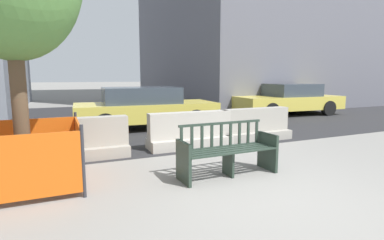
{
  "coord_description": "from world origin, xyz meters",
  "views": [
    {
      "loc": [
        -2.57,
        -3.14,
        1.65
      ],
      "look_at": [
        -0.04,
        2.56,
        0.75
      ],
      "focal_mm": 28.0,
      "sensor_mm": 36.0,
      "label": 1
    }
  ],
  "objects_px": {
    "car_sedan_mid": "(289,100)",
    "jersey_barrier_right": "(254,127)",
    "street_bench": "(228,152)",
    "jersey_barrier_left": "(78,142)",
    "jersey_barrier_centre": "(190,133)",
    "construction_fence": "(24,154)",
    "car_sedan_far": "(145,107)"
  },
  "relations": [
    {
      "from": "car_sedan_mid",
      "to": "construction_fence",
      "type": "bearing_deg",
      "value": -151.64
    },
    {
      "from": "jersey_barrier_left",
      "to": "car_sedan_mid",
      "type": "relative_size",
      "value": 0.42
    },
    {
      "from": "car_sedan_far",
      "to": "jersey_barrier_centre",
      "type": "bearing_deg",
      "value": -85.16
    },
    {
      "from": "jersey_barrier_centre",
      "to": "jersey_barrier_right",
      "type": "bearing_deg",
      "value": 2.06
    },
    {
      "from": "jersey_barrier_left",
      "to": "construction_fence",
      "type": "height_order",
      "value": "construction_fence"
    },
    {
      "from": "street_bench",
      "to": "construction_fence",
      "type": "bearing_deg",
      "value": 165.97
    },
    {
      "from": "car_sedan_mid",
      "to": "jersey_barrier_centre",
      "type": "bearing_deg",
      "value": -148.82
    },
    {
      "from": "street_bench",
      "to": "jersey_barrier_right",
      "type": "relative_size",
      "value": 0.85
    },
    {
      "from": "jersey_barrier_left",
      "to": "jersey_barrier_centre",
      "type": "bearing_deg",
      "value": 0.66
    },
    {
      "from": "street_bench",
      "to": "car_sedan_mid",
      "type": "distance_m",
      "value": 8.97
    },
    {
      "from": "car_sedan_mid",
      "to": "car_sedan_far",
      "type": "height_order",
      "value": "car_sedan_mid"
    },
    {
      "from": "car_sedan_far",
      "to": "jersey_barrier_left",
      "type": "bearing_deg",
      "value": -125.99
    },
    {
      "from": "jersey_barrier_centre",
      "to": "jersey_barrier_right",
      "type": "height_order",
      "value": "same"
    },
    {
      "from": "jersey_barrier_centre",
      "to": "construction_fence",
      "type": "height_order",
      "value": "construction_fence"
    },
    {
      "from": "jersey_barrier_right",
      "to": "construction_fence",
      "type": "distance_m",
      "value": 5.37
    },
    {
      "from": "jersey_barrier_left",
      "to": "car_sedan_far",
      "type": "relative_size",
      "value": 0.44
    },
    {
      "from": "street_bench",
      "to": "car_sedan_far",
      "type": "xyz_separation_m",
      "value": [
        -0.01,
        5.17,
        0.28
      ]
    },
    {
      "from": "jersey_barrier_left",
      "to": "car_sedan_mid",
      "type": "xyz_separation_m",
      "value": [
        8.9,
        3.91,
        0.33
      ]
    },
    {
      "from": "construction_fence",
      "to": "car_sedan_mid",
      "type": "distance_m",
      "value": 11.04
    },
    {
      "from": "car_sedan_mid",
      "to": "car_sedan_far",
      "type": "bearing_deg",
      "value": -172.84
    },
    {
      "from": "jersey_barrier_left",
      "to": "car_sedan_mid",
      "type": "bearing_deg",
      "value": 23.71
    },
    {
      "from": "jersey_barrier_left",
      "to": "car_sedan_far",
      "type": "xyz_separation_m",
      "value": [
        2.23,
        3.07,
        0.34
      ]
    },
    {
      "from": "jersey_barrier_right",
      "to": "construction_fence",
      "type": "xyz_separation_m",
      "value": [
        -5.17,
        -1.43,
        0.17
      ]
    },
    {
      "from": "street_bench",
      "to": "jersey_barrier_right",
      "type": "bearing_deg",
      "value": 46.2
    },
    {
      "from": "construction_fence",
      "to": "car_sedan_far",
      "type": "distance_m",
      "value": 5.36
    },
    {
      "from": "jersey_barrier_centre",
      "to": "car_sedan_far",
      "type": "xyz_separation_m",
      "value": [
        -0.26,
        3.04,
        0.34
      ]
    },
    {
      "from": "street_bench",
      "to": "jersey_barrier_right",
      "type": "xyz_separation_m",
      "value": [
        2.11,
        2.2,
        -0.06
      ]
    },
    {
      "from": "construction_fence",
      "to": "car_sedan_mid",
      "type": "bearing_deg",
      "value": 28.36
    },
    {
      "from": "construction_fence",
      "to": "car_sedan_far",
      "type": "bearing_deg",
      "value": 55.32
    },
    {
      "from": "jersey_barrier_right",
      "to": "car_sedan_far",
      "type": "relative_size",
      "value": 0.44
    },
    {
      "from": "car_sedan_mid",
      "to": "jersey_barrier_right",
      "type": "bearing_deg",
      "value": -140.02
    },
    {
      "from": "jersey_barrier_right",
      "to": "car_sedan_mid",
      "type": "distance_m",
      "value": 5.94
    }
  ]
}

